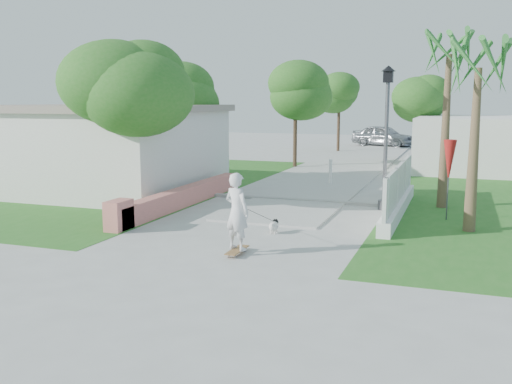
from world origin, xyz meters
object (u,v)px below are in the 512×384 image
at_px(street_lamp, 386,132).
at_px(patio_umbrella, 449,162).
at_px(parked_car, 383,136).
at_px(bollard, 330,171).
at_px(dog, 274,226).
at_px(skateboarder, 248,212).

height_order(street_lamp, patio_umbrella, street_lamp).
bearing_deg(parked_car, street_lamp, -152.42).
distance_m(bollard, dog, 8.76).
bearing_deg(bollard, skateboarder, -88.41).
bearing_deg(patio_umbrella, street_lamp, 152.24).
relative_size(dog, parked_car, 0.11).
bearing_deg(patio_umbrella, skateboarder, -132.78).
height_order(bollard, parked_car, parked_car).
distance_m(street_lamp, dog, 5.29).
xyz_separation_m(street_lamp, skateboarder, (-2.42, -5.67, -1.61)).
xyz_separation_m(skateboarder, dog, (0.17, 1.43, -0.62)).
xyz_separation_m(street_lamp, patio_umbrella, (1.90, -1.00, -0.74)).
bearing_deg(skateboarder, street_lamp, -92.11).
relative_size(bollard, skateboarder, 0.38).
bearing_deg(skateboarder, patio_umbrella, -111.78).
bearing_deg(patio_umbrella, parked_car, 101.13).
relative_size(skateboarder, dog, 5.38).
bearing_deg(patio_umbrella, dog, -141.98).
height_order(skateboarder, dog, skateboarder).
bearing_deg(parked_car, dog, -157.75).
relative_size(street_lamp, dog, 8.40).
distance_m(bollard, skateboarder, 10.17).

